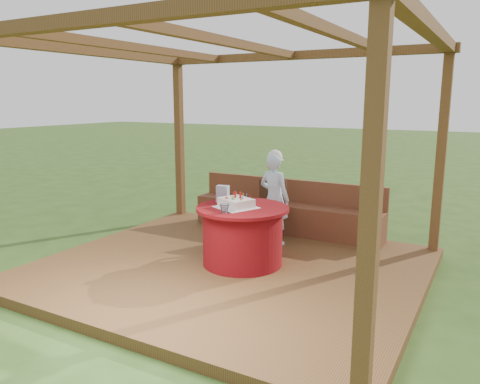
% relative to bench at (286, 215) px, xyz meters
% --- Properties ---
extents(ground, '(60.00, 60.00, 0.00)m').
position_rel_bench_xyz_m(ground, '(0.00, -1.72, -0.38)').
color(ground, '#2B4A18').
rests_on(ground, ground).
extents(deck, '(4.50, 4.00, 0.12)m').
position_rel_bench_xyz_m(deck, '(0.00, -1.72, -0.32)').
color(deck, brown).
rests_on(deck, ground).
extents(pergola, '(4.50, 4.00, 2.72)m').
position_rel_bench_xyz_m(pergola, '(0.00, -1.72, 2.02)').
color(pergola, brown).
rests_on(pergola, deck).
extents(bench, '(3.00, 0.42, 0.80)m').
position_rel_bench_xyz_m(bench, '(0.00, 0.00, 0.00)').
color(bench, brown).
rests_on(bench, deck).
extents(table, '(1.14, 1.14, 0.73)m').
position_rel_bench_xyz_m(table, '(0.12, -1.61, 0.11)').
color(table, maroon).
rests_on(table, deck).
extents(chair, '(0.45, 0.45, 0.86)m').
position_rel_bench_xyz_m(chair, '(-0.06, -0.46, 0.21)').
color(chair, '#3A2112').
rests_on(chair, deck).
extents(elderly_woman, '(0.52, 0.39, 1.34)m').
position_rel_bench_xyz_m(elderly_woman, '(0.09, -0.64, 0.41)').
color(elderly_woman, '#A2CBF0').
rests_on(elderly_woman, deck).
extents(birthday_cake, '(0.57, 0.57, 0.19)m').
position_rel_bench_xyz_m(birthday_cake, '(0.07, -1.68, 0.52)').
color(birthday_cake, white).
rests_on(birthday_cake, table).
extents(gift_bag, '(0.17, 0.12, 0.22)m').
position_rel_bench_xyz_m(gift_bag, '(-0.24, -1.50, 0.57)').
color(gift_bag, '#C680B3').
rests_on(gift_bag, table).
extents(drinking_glass, '(0.14, 0.14, 0.11)m').
position_rel_bench_xyz_m(drinking_glass, '(0.08, -1.99, 0.52)').
color(drinking_glass, white).
rests_on(drinking_glass, table).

